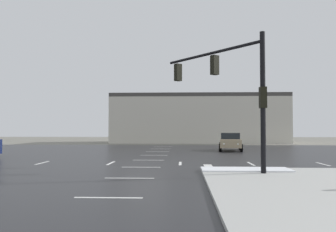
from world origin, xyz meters
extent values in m
plane|color=slate|center=(0.00, 0.00, 0.00)|extent=(120.00, 120.00, 0.00)
cube|color=#232326|center=(0.00, 0.00, 0.01)|extent=(44.00, 44.00, 0.02)
cube|color=white|center=(5.00, -4.00, 0.17)|extent=(4.00, 1.60, 0.06)
cube|color=silver|center=(0.00, -10.00, 0.02)|extent=(2.00, 0.15, 0.01)
cube|color=silver|center=(0.00, -6.00, 0.02)|extent=(2.00, 0.15, 0.01)
cube|color=silver|center=(0.00, -2.00, 0.02)|extent=(2.00, 0.15, 0.01)
cube|color=silver|center=(0.00, 2.00, 0.02)|extent=(2.00, 0.15, 0.01)
cube|color=silver|center=(0.00, 6.00, 0.02)|extent=(2.00, 0.15, 0.01)
cube|color=silver|center=(0.00, 10.00, 0.02)|extent=(2.00, 0.15, 0.01)
cube|color=silver|center=(0.00, 14.00, 0.02)|extent=(2.00, 0.15, 0.01)
cube|color=silver|center=(0.00, 18.00, 0.02)|extent=(2.00, 0.15, 0.01)
cube|color=silver|center=(-6.00, 0.00, 0.02)|extent=(0.15, 2.00, 0.01)
cube|color=silver|center=(-2.00, 0.00, 0.02)|extent=(0.15, 2.00, 0.01)
cube|color=silver|center=(2.00, 0.00, 0.02)|extent=(0.15, 2.00, 0.01)
cube|color=silver|center=(6.00, 0.00, 0.02)|extent=(0.15, 2.00, 0.01)
cube|color=silver|center=(10.00, 0.00, 0.02)|extent=(0.15, 2.00, 0.01)
cube|color=silver|center=(3.50, -4.00, 0.02)|extent=(0.45, 7.00, 0.01)
cylinder|color=black|center=(5.56, -5.11, 3.15)|extent=(0.22, 0.22, 6.03)
cylinder|color=black|center=(3.52, -2.63, 5.77)|extent=(4.19, 5.04, 0.14)
cube|color=black|center=(3.72, -2.88, 5.14)|extent=(0.46, 0.44, 0.95)
sphere|color=red|center=(3.62, -2.75, 5.43)|extent=(0.20, 0.20, 0.20)
cube|color=black|center=(1.89, -0.65, 5.14)|extent=(0.46, 0.44, 0.95)
sphere|color=red|center=(1.79, -0.53, 5.43)|extent=(0.20, 0.20, 0.20)
cube|color=black|center=(5.56, -5.11, 3.34)|extent=(0.28, 0.36, 0.90)
cube|color=beige|center=(4.30, 29.50, 3.08)|extent=(23.75, 8.00, 6.16)
cube|color=#3F3D3A|center=(4.30, 29.50, 6.41)|extent=(23.75, 8.00, 0.50)
cube|color=tan|center=(6.41, 11.77, 0.70)|extent=(2.30, 4.67, 0.70)
cube|color=black|center=(6.49, 12.44, 1.33)|extent=(1.93, 2.65, 0.55)
cylinder|color=black|center=(7.13, 10.15, 0.35)|extent=(0.29, 0.68, 0.66)
cylinder|color=black|center=(5.34, 10.35, 0.35)|extent=(0.29, 0.68, 0.66)
cylinder|color=black|center=(7.48, 13.19, 0.35)|extent=(0.29, 0.68, 0.66)
cylinder|color=black|center=(5.69, 13.39, 0.35)|extent=(0.29, 0.68, 0.66)
sphere|color=white|center=(6.73, 9.52, 0.70)|extent=(0.18, 0.18, 0.18)
sphere|color=white|center=(5.59, 9.65, 0.70)|extent=(0.18, 0.18, 0.18)
camera|label=1|loc=(2.17, -20.23, 2.05)|focal=37.79mm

